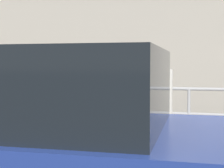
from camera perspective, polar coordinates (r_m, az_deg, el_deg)
sidewalk_curb at (r=5.71m, az=0.76°, el=-12.63°), size 36.00×3.02×0.15m
parking_meter at (r=4.33m, az=-2.12°, el=-2.64°), size 0.18×0.19×1.43m
pedestrian_at_meter at (r=4.46m, az=6.21°, el=-3.92°), size 0.57×0.68×1.64m
parked_sedan_blue at (r=3.16m, az=-12.50°, el=-10.79°), size 4.60×1.83×1.76m
background_railing at (r=6.76m, az=3.08°, el=-2.92°), size 24.06×0.06×1.06m
backdrop_wall at (r=9.25m, az=5.95°, el=4.50°), size 32.00×0.50×3.69m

